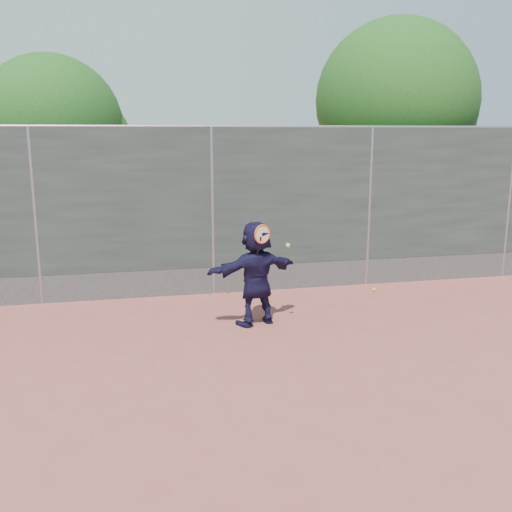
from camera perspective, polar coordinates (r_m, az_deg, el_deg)
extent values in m
plane|color=#9E4C42|center=(7.30, -0.21, -11.16)|extent=(80.00, 80.00, 0.00)
imported|color=#161232|center=(8.67, 0.00, -1.73)|extent=(1.57, 0.90, 1.61)
sphere|color=#C4D32E|center=(10.85, 11.72, -3.32)|extent=(0.07, 0.07, 0.07)
cube|color=#38423D|center=(10.21, -4.38, 5.76)|extent=(20.00, 0.04, 2.50)
cube|color=slate|center=(10.49, -4.25, -2.41)|extent=(20.00, 0.03, 0.50)
cylinder|color=gray|center=(10.15, -4.50, 12.79)|extent=(20.00, 0.05, 0.05)
cylinder|color=gray|center=(10.27, -21.20, 3.59)|extent=(0.06, 0.06, 3.00)
cylinder|color=gray|center=(10.25, -4.36, 4.37)|extent=(0.06, 0.06, 3.00)
cylinder|color=gray|center=(11.07, 11.26, 4.76)|extent=(0.06, 0.06, 3.00)
cylinder|color=gray|center=(12.57, 23.95, 4.82)|extent=(0.06, 0.06, 3.00)
torus|color=#D85214|center=(8.36, 0.63, 2.21)|extent=(0.27, 0.15, 0.29)
cylinder|color=beige|center=(8.36, 0.63, 2.21)|extent=(0.23, 0.11, 0.25)
cylinder|color=black|center=(8.40, 0.26, 0.88)|extent=(0.08, 0.13, 0.33)
sphere|color=#C4D32E|center=(8.46, 3.21, 1.07)|extent=(0.07, 0.07, 0.07)
cylinder|color=#382314|center=(13.70, 13.34, 5.23)|extent=(0.28, 0.28, 2.60)
sphere|color=#23561C|center=(13.62, 13.83, 14.83)|extent=(3.60, 3.60, 3.60)
sphere|color=#23561C|center=(14.11, 16.08, 13.15)|extent=(2.52, 2.52, 2.52)
cylinder|color=#382314|center=(13.27, -19.18, 3.79)|extent=(0.28, 0.28, 2.20)
sphere|color=#23561C|center=(13.15, -19.78, 12.11)|extent=(3.00, 3.00, 3.00)
sphere|color=#23561C|center=(13.29, -16.97, 10.99)|extent=(2.10, 2.10, 2.10)
cone|color=#387226|center=(10.44, -2.79, -3.13)|extent=(0.03, 0.03, 0.26)
cone|color=#387226|center=(10.51, -1.19, -2.91)|extent=(0.03, 0.03, 0.30)
cone|color=#387226|center=(10.38, -4.67, -3.37)|extent=(0.03, 0.03, 0.22)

